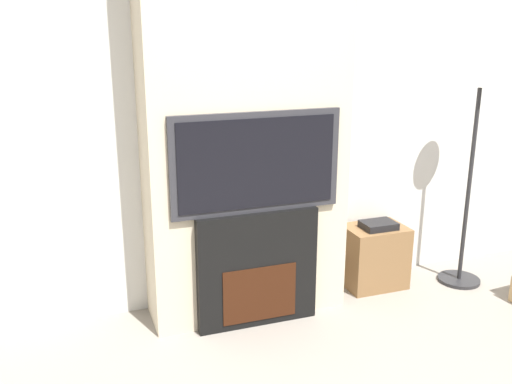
{
  "coord_description": "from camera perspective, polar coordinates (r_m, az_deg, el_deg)",
  "views": [
    {
      "loc": [
        -1.12,
        -1.55,
        1.87
      ],
      "look_at": [
        0.0,
        1.59,
        0.88
      ],
      "focal_mm": 40.0,
      "sensor_mm": 36.0,
      "label": 1
    }
  ],
  "objects": [
    {
      "name": "chimney_breast",
      "position": [
        3.56,
        -1.11,
        8.15
      ],
      "size": [
        1.28,
        0.41,
        2.7
      ],
      "color": "beige",
      "rests_on": "ground_plane"
    },
    {
      "name": "television",
      "position": [
        3.43,
        0.02,
        2.96
      ],
      "size": [
        1.07,
        0.07,
        0.62
      ],
      "color": "#2D2D33",
      "rests_on": "fireplace"
    },
    {
      "name": "media_stand",
      "position": [
        4.29,
        11.73,
        -6.21
      ],
      "size": [
        0.44,
        0.32,
        0.51
      ],
      "color": "brown",
      "rests_on": "ground_plane"
    },
    {
      "name": "floor_lamp",
      "position": [
        4.32,
        20.82,
        3.3
      ],
      "size": [
        0.31,
        0.31,
        1.56
      ],
      "color": "#262628",
      "rests_on": "ground_plane"
    },
    {
      "name": "fireplace",
      "position": [
        3.65,
        0.01,
        -7.61
      ],
      "size": [
        0.78,
        0.15,
        0.76
      ],
      "color": "black",
      "rests_on": "ground_plane"
    },
    {
      "name": "wall_back",
      "position": [
        3.78,
        -2.24,
        8.63
      ],
      "size": [
        6.0,
        0.06,
        2.7
      ],
      "color": "silver",
      "rests_on": "ground_plane"
    }
  ]
}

